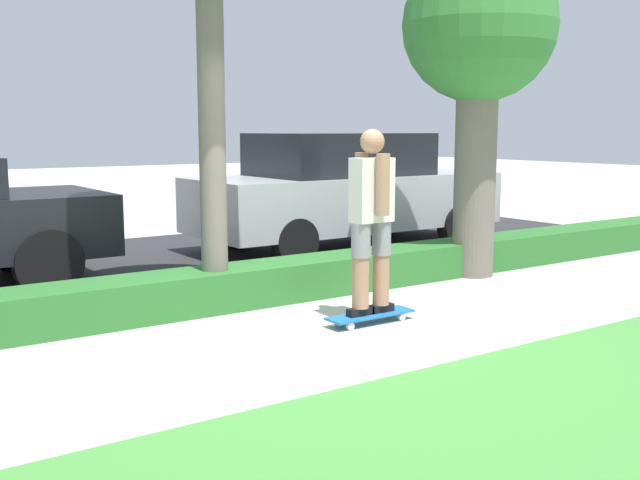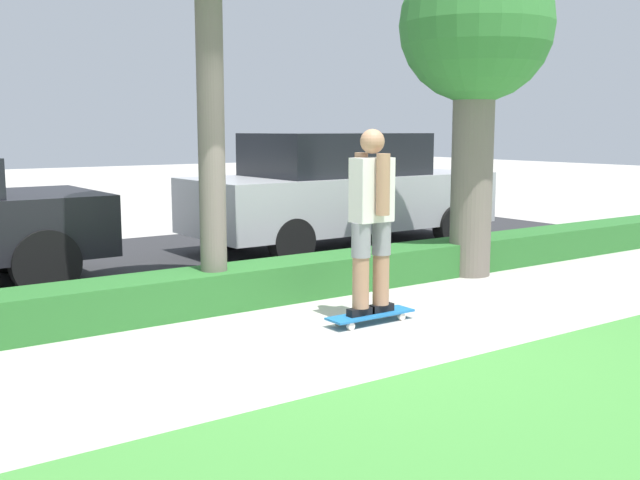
{
  "view_description": "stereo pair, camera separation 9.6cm",
  "coord_description": "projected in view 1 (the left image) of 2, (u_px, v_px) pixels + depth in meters",
  "views": [
    {
      "loc": [
        -3.59,
        -4.97,
        1.77
      ],
      "look_at": [
        0.23,
        0.6,
        0.76
      ],
      "focal_mm": 42.0,
      "sensor_mm": 36.0,
      "label": 1
    },
    {
      "loc": [
        -3.67,
        -4.91,
        1.77
      ],
      "look_at": [
        0.23,
        0.6,
        0.76
      ],
      "focal_mm": 42.0,
      "sensor_mm": 36.0,
      "label": 2
    }
  ],
  "objects": [
    {
      "name": "tree_far",
      "position": [
        479.0,
        39.0,
        8.7
      ],
      "size": [
        1.81,
        1.81,
        3.87
      ],
      "color": "#70665B",
      "rests_on": "ground_plane"
    },
    {
      "name": "parked_car_middle",
      "position": [
        345.0,
        190.0,
        11.14
      ],
      "size": [
        4.73,
        1.89,
        1.7
      ],
      "rotation": [
        0.0,
        0.0,
        0.01
      ],
      "color": "#B7B7BC",
      "rests_on": "ground_plane"
    },
    {
      "name": "skateboard",
      "position": [
        370.0,
        315.0,
        6.85
      ],
      "size": [
        0.88,
        0.24,
        0.09
      ],
      "color": "#1E6BAD",
      "rests_on": "ground_plane"
    },
    {
      "name": "ground_plane",
      "position": [
        338.0,
        340.0,
        6.32
      ],
      "size": [
        60.0,
        60.0,
        0.0
      ],
      "primitive_type": "plane",
      "color": "#BCB7AD"
    },
    {
      "name": "hedge_row",
      "position": [
        246.0,
        285.0,
        7.6
      ],
      "size": [
        15.83,
        0.6,
        0.39
      ],
      "color": "#2D702D",
      "rests_on": "ground_plane"
    },
    {
      "name": "skater_person",
      "position": [
        371.0,
        217.0,
        6.71
      ],
      "size": [
        0.5,
        0.43,
        1.68
      ],
      "color": "black",
      "rests_on": "skateboard"
    },
    {
      "name": "street_asphalt",
      "position": [
        150.0,
        265.0,
        9.75
      ],
      "size": [
        15.83,
        5.0,
        0.01
      ],
      "color": "#2D2D30",
      "rests_on": "ground_plane"
    }
  ]
}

